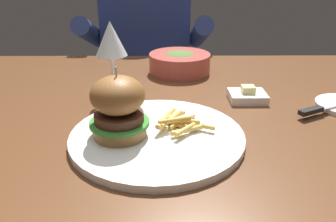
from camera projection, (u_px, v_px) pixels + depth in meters
dining_table at (149, 143)px, 0.74m from camera, size 1.49×0.98×0.74m
main_plate at (157, 136)px, 0.60m from camera, size 0.32×0.32×0.01m
burger_sandwich at (118, 107)px, 0.57m from camera, size 0.11×0.11×0.13m
fries_pile at (179, 122)px, 0.61m from camera, size 0.11×0.11×0.03m
wine_glass at (111, 42)px, 0.72m from camera, size 0.07×0.07×0.18m
table_knife at (331, 106)px, 0.71m from camera, size 0.21×0.11×0.01m
butter_dish at (247, 96)px, 0.77m from camera, size 0.09×0.07×0.04m
soup_bowl at (180, 62)px, 0.97m from camera, size 0.18×0.18×0.06m
diner_person at (148, 78)px, 1.48m from camera, size 0.51×0.36×1.18m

